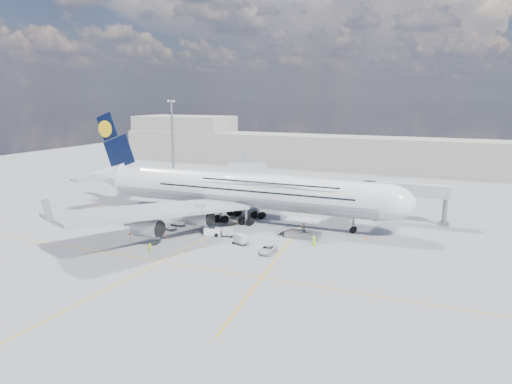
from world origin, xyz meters
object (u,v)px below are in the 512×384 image
at_px(dolly_row_a, 155,227).
at_px(crew_van, 314,241).
at_px(service_van, 268,249).
at_px(dolly_back, 131,224).
at_px(cone_wing_right_inner, 130,233).
at_px(cone_tail, 96,206).
at_px(catering_truck_inner, 230,188).
at_px(crew_loader, 303,231).
at_px(cone_wing_right_outer, 167,237).
at_px(dolly_row_c, 169,228).
at_px(crew_tug, 150,248).
at_px(airliner, 241,189).
at_px(cone_wing_left_outer, 261,195).
at_px(dolly_nose_near, 240,239).
at_px(cone_wing_left_inner, 219,198).
at_px(jet_bridge, 389,191).
at_px(cargo_loader, 302,231).
at_px(baggage_tug, 213,231).
at_px(crew_wing, 146,229).
at_px(light_mast, 173,140).
at_px(crew_nose, 353,222).
at_px(catering_truck_outer, 225,186).
at_px(cone_nose, 366,238).
at_px(dolly_nose_far, 228,232).
at_px(dolly_row_b, 178,224).

bearing_deg(dolly_row_a, crew_van, 5.30).
bearing_deg(service_van, dolly_back, 168.79).
relative_size(cone_wing_right_inner, cone_tail, 0.91).
bearing_deg(catering_truck_inner, cone_tail, -146.16).
height_order(crew_loader, cone_wing_right_outer, crew_loader).
relative_size(dolly_row_c, crew_tug, 2.07).
distance_m(airliner, cone_wing_left_outer, 27.25).
relative_size(dolly_back, dolly_nose_near, 0.96).
xyz_separation_m(dolly_row_c, cone_wing_left_inner, (-5.01, 31.06, -0.10)).
distance_m(dolly_row_c, cone_wing_left_outer, 38.63).
distance_m(catering_truck_inner, crew_van, 49.76).
height_order(jet_bridge, dolly_row_a, jet_bridge).
distance_m(cargo_loader, crew_van, 5.91).
distance_m(cone_wing_left_outer, cone_wing_right_outer, 44.07).
height_order(dolly_row_c, service_van, service_van).
xyz_separation_m(baggage_tug, cone_tail, (-37.81, 10.10, -0.58)).
height_order(baggage_tug, cone_wing_right_outer, baggage_tug).
bearing_deg(dolly_nose_near, crew_tug, -118.23).
bearing_deg(dolly_back, crew_wing, -35.87).
relative_size(dolly_back, crew_tug, 2.00).
xyz_separation_m(airliner, light_mast, (-40.26, 35.00, 6.34)).
bearing_deg(cone_wing_left_inner, cargo_loader, -38.75).
height_order(dolly_back, cone_tail, cone_tail).
height_order(airliner, crew_loader, airliner).
relative_size(light_mast, dolly_nose_near, 7.74).
relative_size(crew_nose, cone_tail, 2.77).
distance_m(catering_truck_outer, cone_wing_left_inner, 8.88).
bearing_deg(dolly_row_a, catering_truck_inner, 94.50).
distance_m(light_mast, crew_wing, 60.27).
bearing_deg(light_mast, cone_wing_left_inner, -33.56).
bearing_deg(dolly_row_c, jet_bridge, 46.39).
distance_m(jet_bridge, cone_tail, 68.87).
bearing_deg(crew_nose, cone_nose, -106.65).
height_order(dolly_nose_near, crew_wing, dolly_nose_near).
distance_m(crew_tug, cone_wing_right_outer, 8.44).
xyz_separation_m(jet_bridge, catering_truck_inner, (-44.19, 12.80, -4.81)).
height_order(dolly_nose_near, crew_loader, crew_loader).
xyz_separation_m(dolly_back, catering_truck_outer, (1.43, 39.79, 1.66)).
relative_size(dolly_back, catering_truck_outer, 0.43).
bearing_deg(cone_wing_right_outer, dolly_nose_far, 31.42).
relative_size(dolly_back, crew_wing, 1.91).
xyz_separation_m(airliner, crew_loader, (16.28, -5.83, -5.91)).
bearing_deg(crew_tug, crew_wing, 128.65).
bearing_deg(crew_wing, baggage_tug, -45.85).
bearing_deg(catering_truck_outer, crew_nose, -30.58).
xyz_separation_m(cone_wing_left_outer, cone_tail, (-31.33, -28.71, -0.00)).
height_order(dolly_nose_far, cone_wing_left_inner, dolly_nose_far).
distance_m(cone_nose, cone_wing_right_outer, 37.76).
distance_m(dolly_row_a, dolly_row_b, 5.12).
relative_size(airliner, cone_wing_right_inner, 139.54).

